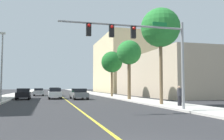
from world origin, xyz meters
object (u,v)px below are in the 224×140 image
(car_white, at_px, (55,93))
(car_silver, at_px, (39,92))
(palm_near, at_px, (160,28))
(car_black, at_px, (23,94))
(car_gray, at_px, (79,94))
(pedestrian, at_px, (180,96))
(traffic_signal_mast, at_px, (144,43))
(street_lamp, at_px, (2,63))
(palm_far, at_px, (112,62))
(palm_mid, at_px, (129,53))
(car_green, at_px, (55,92))

(car_white, relative_size, car_silver, 1.07)
(palm_near, bearing_deg, car_black, 132.86)
(palm_near, bearing_deg, car_gray, 115.02)
(pedestrian, bearing_deg, car_gray, -39.47)
(pedestrian, bearing_deg, car_black, -23.08)
(traffic_signal_mast, bearing_deg, street_lamp, 131.37)
(pedestrian, bearing_deg, traffic_signal_mast, 58.99)
(car_silver, bearing_deg, car_gray, -69.67)
(car_black, bearing_deg, traffic_signal_mast, 115.15)
(street_lamp, relative_size, car_gray, 1.60)
(traffic_signal_mast, distance_m, car_black, 21.59)
(palm_far, bearing_deg, street_lamp, -146.99)
(palm_mid, height_order, palm_far, palm_mid)
(palm_mid, height_order, car_white, palm_mid)
(traffic_signal_mast, relative_size, palm_far, 1.23)
(palm_mid, distance_m, car_gray, 8.74)
(palm_far, height_order, car_gray, palm_far)
(traffic_signal_mast, relative_size, car_black, 2.21)
(palm_mid, relative_size, car_white, 1.64)
(palm_near, relative_size, palm_mid, 1.19)
(car_green, bearing_deg, car_black, -109.28)
(car_white, bearing_deg, palm_near, -59.64)
(car_black, relative_size, pedestrian, 2.44)
(car_green, bearing_deg, palm_mid, -58.96)
(street_lamp, distance_m, palm_far, 17.74)
(car_white, xyz_separation_m, car_gray, (3.12, -2.02, -0.02))
(palm_mid, xyz_separation_m, pedestrian, (0.68, -10.93, -4.98))
(palm_far, bearing_deg, car_gray, -140.34)
(car_silver, bearing_deg, palm_mid, -59.00)
(palm_mid, bearing_deg, car_white, 146.57)
(street_lamp, xyz_separation_m, car_black, (1.71, 6.20, -3.55))
(car_black, xyz_separation_m, car_green, (4.36, 10.79, 0.02))
(traffic_signal_mast, bearing_deg, pedestrian, 32.21)
(car_white, height_order, car_green, car_green)
(palm_mid, bearing_deg, car_black, 157.67)
(car_green, height_order, pedestrian, pedestrian)
(pedestrian, bearing_deg, car_white, -33.42)
(street_lamp, xyz_separation_m, pedestrian, (15.45, -10.10, -3.34))
(traffic_signal_mast, relative_size, car_gray, 1.91)
(street_lamp, relative_size, car_green, 1.85)
(car_gray, bearing_deg, car_green, 100.49)
(pedestrian, bearing_deg, car_green, -44.11)
(palm_mid, xyz_separation_m, car_white, (-8.97, 5.92, -5.17))
(palm_far, distance_m, car_silver, 15.63)
(palm_far, bearing_deg, traffic_signal_mast, -99.13)
(palm_near, relative_size, car_silver, 2.08)
(traffic_signal_mast, xyz_separation_m, palm_mid, (3.54, 13.59, 1.19))
(car_silver, relative_size, pedestrian, 2.57)
(car_gray, bearing_deg, car_silver, 109.34)
(traffic_signal_mast, distance_m, car_gray, 18.09)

